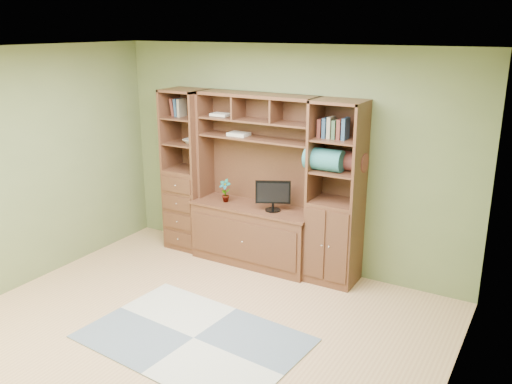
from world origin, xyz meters
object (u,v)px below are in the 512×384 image
Objects in this scene: left_tower at (187,170)px; right_tower at (336,194)px; monitor at (273,190)px; center_hutch at (253,182)px.

left_tower and right_tower have the same top height.
left_tower is at bearing 180.00° from right_tower.
right_tower is 0.74m from monitor.
right_tower is (2.02, 0.00, 0.00)m from left_tower.
center_hutch is 1.03m from right_tower.
right_tower is at bearing -21.11° from monitor.
center_hutch and right_tower have the same top height.
monitor is at bearing -3.33° from left_tower.
left_tower is 4.13× the size of monitor.
center_hutch is 0.29m from monitor.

